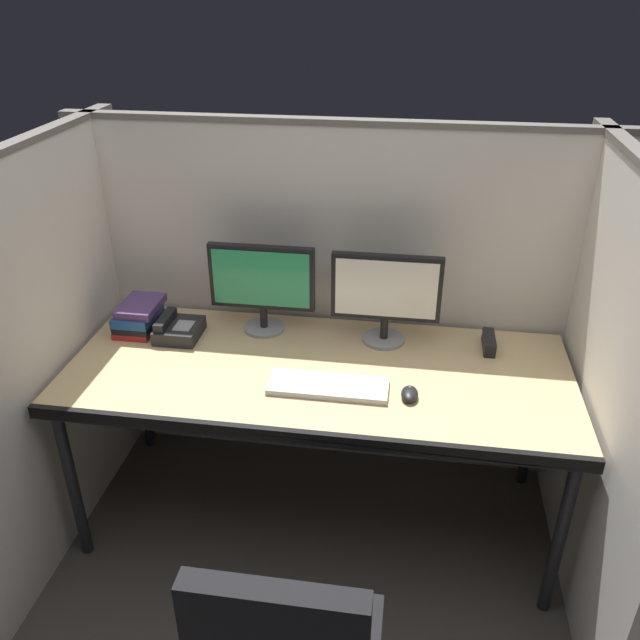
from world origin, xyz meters
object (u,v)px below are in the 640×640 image
(monitor_right, at_px, (386,293))
(keyboard_main, at_px, (328,386))
(desk, at_px, (318,381))
(monitor_left, at_px, (262,283))
(book_stack, at_px, (139,316))
(desk_phone, at_px, (178,329))
(red_stapler, at_px, (489,342))
(computer_mouse, at_px, (410,394))

(monitor_right, distance_m, keyboard_main, 0.46)
(desk, relative_size, monitor_left, 4.42)
(monitor_right, height_order, keyboard_main, monitor_right)
(book_stack, xyz_separation_m, desk_phone, (0.18, -0.03, -0.03))
(red_stapler, bearing_deg, computer_mouse, -127.67)
(computer_mouse, bearing_deg, desk_phone, 162.59)
(desk, height_order, desk_phone, desk_phone)
(monitor_left, bearing_deg, desk_phone, -161.76)
(keyboard_main, relative_size, computer_mouse, 4.48)
(computer_mouse, distance_m, desk_phone, 1.00)
(monitor_left, xyz_separation_m, keyboard_main, (0.33, -0.39, -0.20))
(red_stapler, bearing_deg, monitor_left, 178.74)
(monitor_left, relative_size, monitor_right, 1.00)
(desk, height_order, book_stack, book_stack)
(computer_mouse, bearing_deg, keyboard_main, 177.28)
(book_stack, bearing_deg, monitor_left, 8.40)
(computer_mouse, xyz_separation_m, book_stack, (-1.13, 0.33, 0.04))
(desk, bearing_deg, keyboard_main, -64.19)
(monitor_left, distance_m, desk_phone, 0.40)
(keyboard_main, relative_size, red_stapler, 2.87)
(monitor_right, distance_m, desk_phone, 0.86)
(monitor_left, height_order, computer_mouse, monitor_left)
(computer_mouse, height_order, red_stapler, red_stapler)
(desk, distance_m, monitor_right, 0.44)
(monitor_right, distance_m, red_stapler, 0.46)
(book_stack, relative_size, red_stapler, 1.48)
(monitor_left, height_order, desk_phone, monitor_left)
(desk, height_order, monitor_right, monitor_right)
(desk_phone, bearing_deg, desk, -15.40)
(computer_mouse, xyz_separation_m, desk_phone, (-0.95, 0.30, 0.02))
(desk_phone, bearing_deg, monitor_left, 18.24)
(monitor_right, height_order, red_stapler, monitor_right)
(computer_mouse, height_order, desk_phone, desk_phone)
(computer_mouse, relative_size, book_stack, 0.43)
(keyboard_main, xyz_separation_m, red_stapler, (0.59, 0.37, 0.02))
(keyboard_main, bearing_deg, desk, 115.81)
(red_stapler, bearing_deg, desk, -158.38)
(book_stack, bearing_deg, monitor_right, 3.14)
(desk, relative_size, red_stapler, 12.67)
(monitor_right, xyz_separation_m, keyboard_main, (-0.17, -0.37, -0.20))
(monitor_right, bearing_deg, book_stack, -176.86)
(monitor_left, distance_m, computer_mouse, 0.77)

